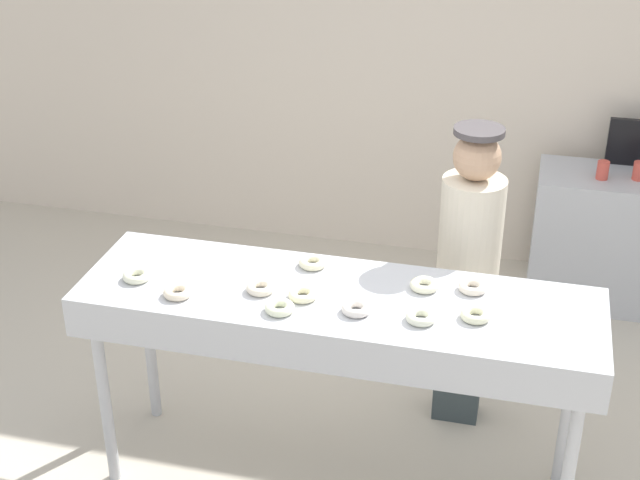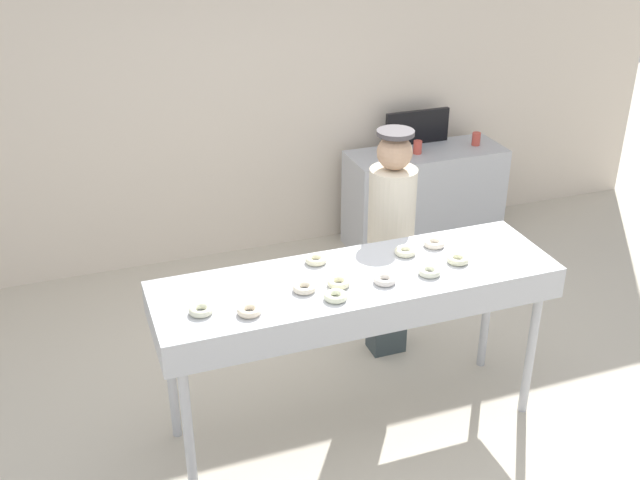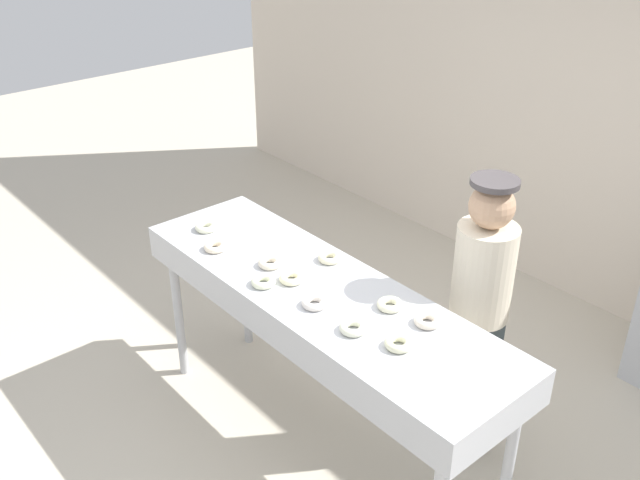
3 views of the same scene
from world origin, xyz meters
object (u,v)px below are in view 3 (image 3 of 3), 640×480
sugar_donut_2 (270,263)px  worker_baker (479,305)px  fryer_conveyor (320,304)px  sugar_donut_6 (315,303)px  sugar_donut_9 (427,321)px  sugar_donut_5 (353,328)px  sugar_donut_10 (292,278)px  sugar_donut_1 (206,227)px  sugar_donut_8 (399,344)px  sugar_donut_0 (330,258)px  sugar_donut_3 (215,247)px  sugar_donut_7 (264,282)px  sugar_donut_4 (390,305)px

sugar_donut_2 → worker_baker: 1.13m
fryer_conveyor → sugar_donut_6: sugar_donut_6 is taller
fryer_conveyor → sugar_donut_9: bearing=16.7°
sugar_donut_5 → sugar_donut_9: same height
sugar_donut_10 → worker_baker: 1.00m
sugar_donut_1 → sugar_donut_8: (1.52, 0.04, 0.00)m
sugar_donut_0 → sugar_donut_6: bearing=-51.0°
sugar_donut_5 → worker_baker: size_ratio=0.08×
sugar_donut_6 → sugar_donut_9: 0.55m
sugar_donut_8 → sugar_donut_1: bearing=-178.6°
worker_baker → sugar_donut_3: bearing=48.6°
sugar_donut_6 → worker_baker: bearing=62.9°
sugar_donut_7 → sugar_donut_9: bearing=25.6°
sugar_donut_5 → sugar_donut_1: bearing=178.4°
fryer_conveyor → sugar_donut_9: (0.57, 0.17, 0.12)m
sugar_donut_1 → worker_baker: 1.62m
sugar_donut_0 → sugar_donut_5: same height
sugar_donut_4 → sugar_donut_10: bearing=-157.4°
sugar_donut_2 → sugar_donut_5: same height
sugar_donut_4 → sugar_donut_1: bearing=-169.7°
worker_baker → sugar_donut_4: bearing=87.0°
sugar_donut_1 → sugar_donut_3: (0.23, -0.09, 0.00)m
sugar_donut_6 → worker_baker: (0.40, 0.79, -0.16)m
sugar_donut_8 → sugar_donut_10: 0.75m
sugar_donut_8 → sugar_donut_9: bearing=98.5°
sugar_donut_7 → sugar_donut_5: bearing=6.9°
sugar_donut_7 → fryer_conveyor: bearing=44.3°
sugar_donut_1 → sugar_donut_2: size_ratio=1.00×
fryer_conveyor → sugar_donut_10: bearing=-152.6°
fryer_conveyor → sugar_donut_9: sugar_donut_9 is taller
fryer_conveyor → sugar_donut_1: sugar_donut_1 is taller
sugar_donut_5 → sugar_donut_8: 0.23m
sugar_donut_1 → sugar_donut_7: (0.71, -0.11, 0.00)m
sugar_donut_6 → fryer_conveyor: bearing=130.5°
sugar_donut_2 → sugar_donut_3: size_ratio=1.00×
sugar_donut_10 → fryer_conveyor: bearing=27.4°
sugar_donut_10 → worker_baker: bearing=48.2°
sugar_donut_10 → sugar_donut_9: bearing=18.9°
sugar_donut_1 → sugar_donut_2: (0.58, 0.03, 0.00)m
sugar_donut_1 → sugar_donut_2: bearing=3.4°
sugar_donut_7 → sugar_donut_9: same height
sugar_donut_8 → sugar_donut_10: bearing=-178.9°
sugar_donut_3 → sugar_donut_5: (1.07, 0.05, 0.00)m
fryer_conveyor → worker_baker: bearing=52.0°
sugar_donut_5 → worker_baker: (0.13, 0.79, -0.16)m
sugar_donut_1 → sugar_donut_4: same height
sugar_donut_5 → sugar_donut_2: bearing=174.5°
sugar_donut_6 → sugar_donut_8: bearing=8.1°
sugar_donut_4 → sugar_donut_6: same height
sugar_donut_3 → sugar_donut_4: same height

